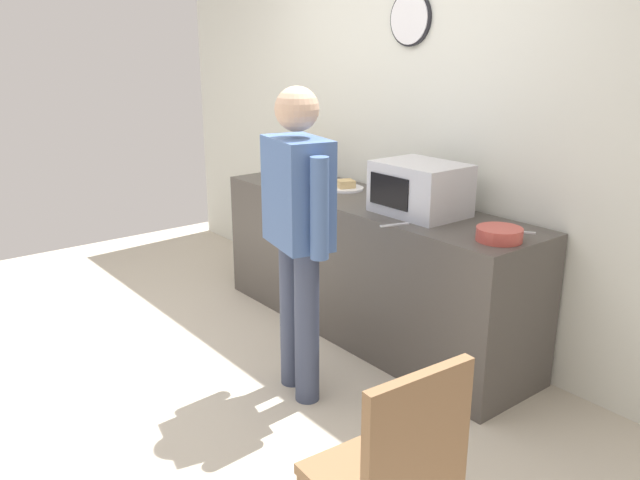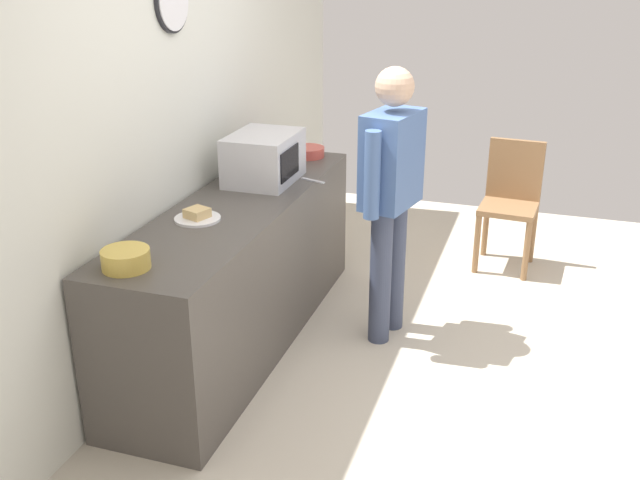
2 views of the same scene
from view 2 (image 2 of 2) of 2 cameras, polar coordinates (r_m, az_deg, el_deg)
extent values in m
plane|color=beige|center=(4.24, 9.14, -10.58)|extent=(6.00, 6.00, 0.00)
cube|color=silver|center=(4.22, -11.89, 8.36)|extent=(5.40, 0.10, 2.60)
cylinder|color=white|center=(4.13, -11.47, 17.82)|extent=(0.31, 0.03, 0.31)
cylinder|color=black|center=(4.13, -11.51, 17.82)|extent=(0.33, 0.02, 0.33)
cube|color=#4C4742|center=(4.38, -6.26, -2.58)|extent=(2.38, 0.62, 0.89)
cube|color=silver|center=(4.54, -4.41, 6.42)|extent=(0.50, 0.38, 0.30)
cube|color=black|center=(4.42, -2.38, 6.02)|extent=(0.30, 0.01, 0.18)
cylinder|color=white|center=(3.97, -9.54, 1.65)|extent=(0.25, 0.25, 0.01)
cube|color=#D6B374|center=(3.96, -9.57, 2.09)|extent=(0.14, 0.14, 0.05)
cylinder|color=gold|center=(3.43, -14.92, -1.45)|extent=(0.22, 0.22, 0.09)
cylinder|color=#C64C42|center=(5.10, -0.97, 6.89)|extent=(0.23, 0.23, 0.07)
cube|color=silver|center=(5.16, -3.15, 6.68)|extent=(0.15, 0.12, 0.01)
cube|color=silver|center=(4.57, -0.54, 4.66)|extent=(0.07, 0.17, 0.01)
cylinder|color=#3B435D|center=(4.54, 5.85, -1.97)|extent=(0.13, 0.13, 0.85)
cylinder|color=#3B435D|center=(4.37, 4.74, -2.89)|extent=(0.13, 0.13, 0.85)
cube|color=#47669E|center=(4.22, 5.64, 6.27)|extent=(0.44, 0.32, 0.55)
cylinder|color=#47669E|center=(4.44, 7.00, 6.67)|extent=(0.09, 0.09, 0.50)
cylinder|color=#47669E|center=(4.01, 4.10, 5.06)|extent=(0.09, 0.09, 0.50)
sphere|color=#D1A889|center=(4.12, 5.86, 11.83)|extent=(0.22, 0.22, 0.22)
cylinder|color=olive|center=(5.47, 12.14, -0.31)|extent=(0.04, 0.04, 0.45)
cylinder|color=olive|center=(5.43, 15.81, -0.85)|extent=(0.04, 0.04, 0.45)
cylinder|color=olive|center=(5.80, 12.80, 0.93)|extent=(0.04, 0.04, 0.45)
cylinder|color=olive|center=(5.76, 16.27, 0.44)|extent=(0.04, 0.04, 0.45)
cube|color=olive|center=(5.53, 14.49, 2.42)|extent=(0.43, 0.43, 0.04)
cube|color=olive|center=(5.63, 15.01, 5.34)|extent=(0.07, 0.40, 0.45)
camera|label=1|loc=(6.60, 28.01, 16.06)|focal=35.98mm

